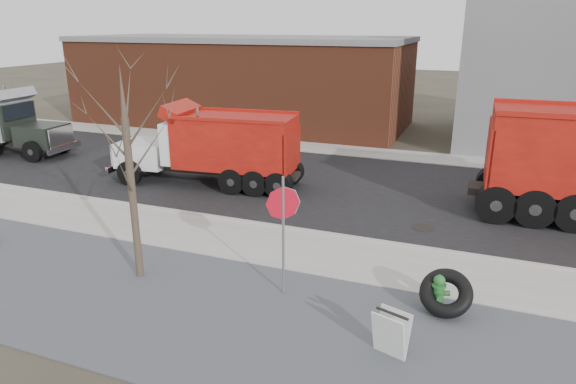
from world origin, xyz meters
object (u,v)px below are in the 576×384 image
at_px(truck_tire, 446,293).
at_px(stop_sign, 283,216).
at_px(dump_truck_red_b, 214,145).
at_px(fire_hydrant, 438,295).
at_px(sandwich_board, 391,334).

xyz_separation_m(truck_tire, stop_sign, (-3.60, -0.47, 1.45)).
bearing_deg(stop_sign, dump_truck_red_b, 116.21).
bearing_deg(fire_hydrant, dump_truck_red_b, 126.77).
distance_m(truck_tire, stop_sign, 3.90).
distance_m(stop_sign, dump_truck_red_b, 8.89).
bearing_deg(dump_truck_red_b, sandwich_board, 129.08).
height_order(truck_tire, dump_truck_red_b, dump_truck_red_b).
relative_size(fire_hydrant, sandwich_board, 0.96).
height_order(fire_hydrant, sandwich_board, sandwich_board).
bearing_deg(fire_hydrant, stop_sign, 170.27).
distance_m(fire_hydrant, stop_sign, 3.80).
distance_m(truck_tire, sandwich_board, 2.12).
xyz_separation_m(fire_hydrant, sandwich_board, (-0.67, -1.98, 0.08)).
distance_m(fire_hydrant, sandwich_board, 2.09).
bearing_deg(sandwich_board, stop_sign, 170.25).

